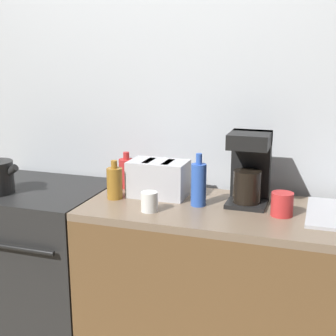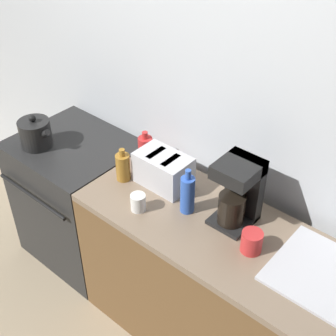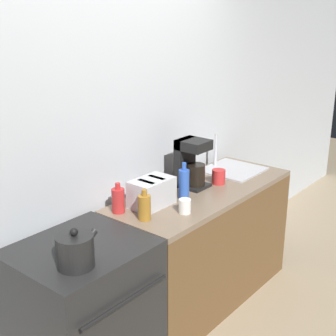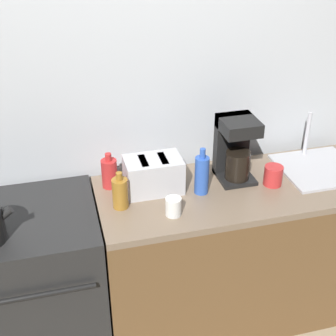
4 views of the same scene
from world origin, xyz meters
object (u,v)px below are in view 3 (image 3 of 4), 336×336
Objects in this scene: stove at (85,315)px; coffee_maker at (191,162)px; kettle at (75,251)px; cup_red at (219,177)px; bottle_blue at (184,184)px; bottle_amber at (145,207)px; bottle_red at (118,200)px; cup_white at (185,206)px; toaster at (152,192)px.

coffee_maker is (1.13, 0.10, 0.62)m from stove.
kettle is 2.23× the size of cup_red.
bottle_amber is (-0.43, -0.03, -0.02)m from bottle_blue.
bottle_red is at bearing 158.47° from bottle_blue.
bottle_blue reaches higher than bottle_amber.
stove is at bearing 178.60° from cup_red.
bottle_red reaches higher than stove.
stove is 3.52× the size of bottle_blue.
kettle is 0.87m from cup_white.
cup_white is at bearing -167.11° from cup_red.
bottle_blue is at bearing -153.58° from coffee_maker.
coffee_maker is 1.80× the size of bottle_red.
bottle_amber is at bearing -179.72° from cup_red.
coffee_maker reaches higher than bottle_blue.
cup_red is at bearing -37.37° from coffee_maker.
bottle_red is at bearing 156.93° from toaster.
cup_white is 0.86× the size of cup_red.
coffee_maker is (1.28, 0.24, 0.09)m from kettle.
bottle_red is at bearing 166.71° from cup_red.
toaster is at bearing -23.07° from bottle_red.
kettle is 1.46m from cup_red.
bottle_amber is 0.27m from cup_white.
kettle reaches higher than cup_red.
stove is 0.71m from bottle_red.
kettle is 2.59× the size of cup_white.
cup_red is at bearing 12.89° from cup_white.
bottle_blue is 0.43m from bottle_amber.
kettle is at bearing 178.58° from cup_white.
coffee_maker reaches higher than toaster.
kettle is 0.64m from bottle_amber.
toaster is 0.46m from coffee_maker.
stove is at bearing 167.00° from cup_white.
bottle_amber reaches higher than cup_white.
kettle is at bearing -152.82° from bottle_red.
bottle_amber is at bearing 9.77° from kettle.
bottle_amber is 2.12× the size of cup_white.
bottle_amber is at bearing 151.05° from cup_white.
bottle_red is at bearing 174.25° from coffee_maker.
bottle_red is 2.12× the size of cup_white.
coffee_maker reaches higher than stove.
cup_white is at bearing -28.95° from bottle_amber.
cup_white is 0.60m from cup_red.
coffee_maker is (0.46, 0.02, 0.09)m from toaster.
bottle_amber is at bearing -4.24° from stove.
toaster is at bearing 29.97° from bottle_amber.
cup_white is at bearing -13.00° from stove.
bottle_blue is at bearing -0.63° from stove.
coffee_maker is 1.38× the size of bottle_blue.
stove is 0.71m from bottle_amber.
bottle_blue is (1.06, 0.13, 0.02)m from kettle.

